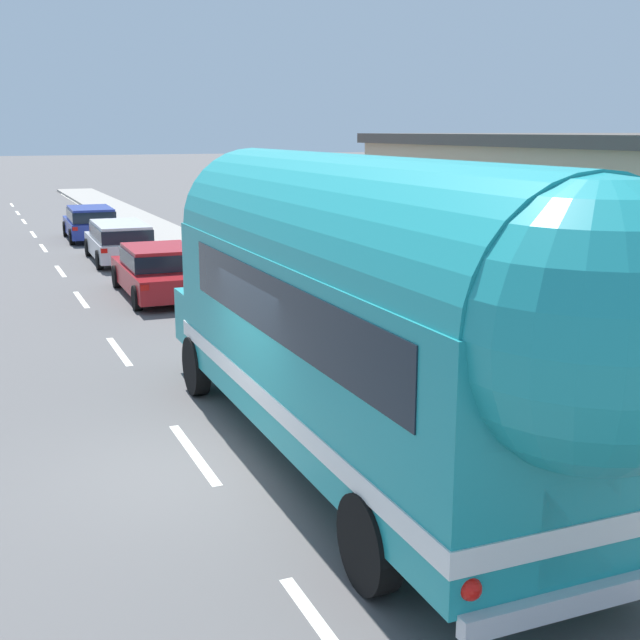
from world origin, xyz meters
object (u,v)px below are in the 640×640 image
(painted_bus, at_px, (371,305))
(car_third, at_px, (90,221))
(car_lead, at_px, (159,269))
(car_second, at_px, (120,239))

(painted_bus, xyz_separation_m, car_third, (0.17, 26.13, -1.52))
(car_lead, height_order, car_second, same)
(car_third, bearing_deg, painted_bus, -90.38)
(car_lead, xyz_separation_m, car_second, (0.06, 6.51, 0.05))
(car_lead, distance_m, car_third, 12.96)
(car_second, bearing_deg, car_lead, -90.55)
(car_lead, bearing_deg, car_third, 90.05)
(painted_bus, xyz_separation_m, car_lead, (0.19, 13.17, -1.56))
(painted_bus, relative_size, car_second, 2.43)
(painted_bus, relative_size, car_lead, 2.33)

